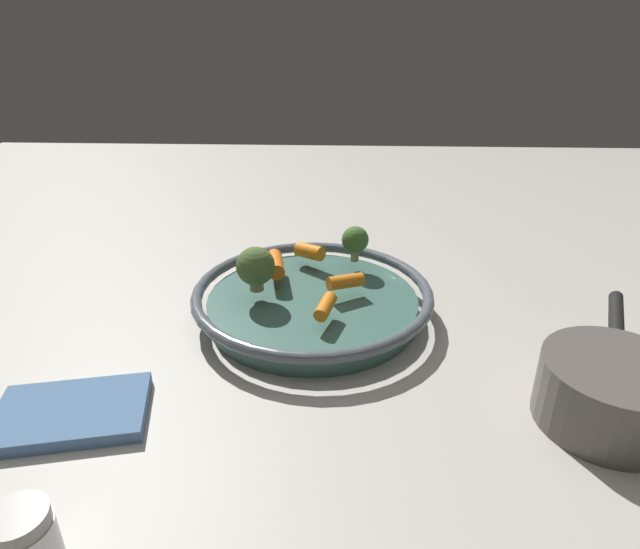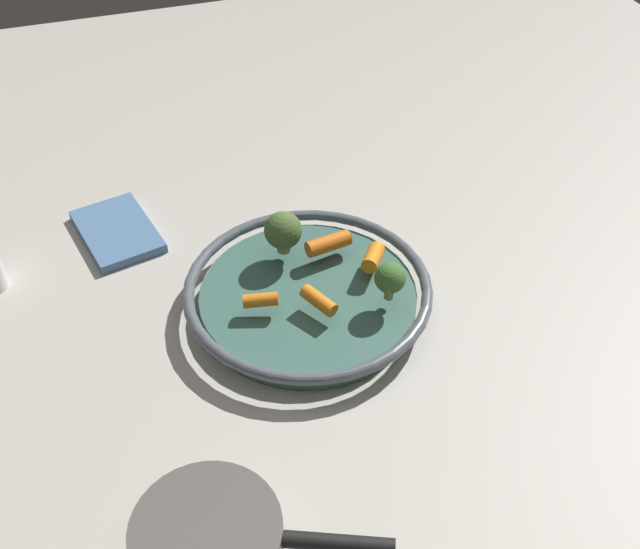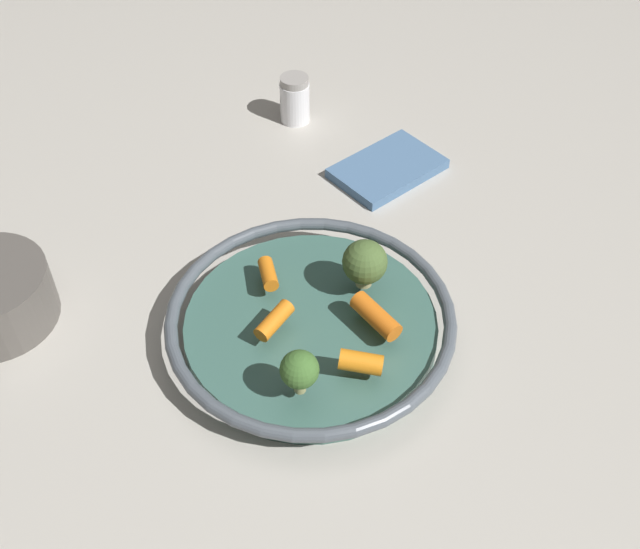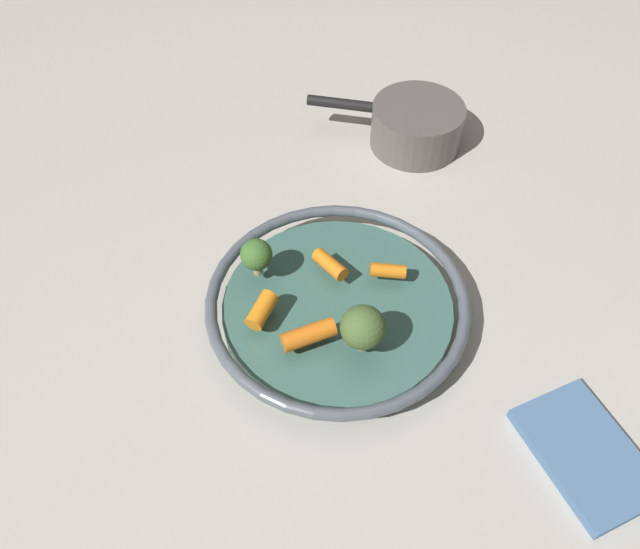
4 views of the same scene
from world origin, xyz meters
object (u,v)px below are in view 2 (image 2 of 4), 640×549
object	(u,v)px
baby_carrot_right	(261,300)
baby_carrot_center	(322,300)
serving_bowl	(308,295)
broccoli_floret_small	(390,279)
saucepan	(211,546)
broccoli_floret_large	(283,231)
dish_towel	(117,232)
baby_carrot_near_rim	(373,257)
baby_carrot_back	(328,244)

from	to	relation	value
baby_carrot_right	baby_carrot_center	distance (m)	0.07
serving_bowl	broccoli_floret_small	xyz separation A→B (m)	(-0.06, -0.09, 0.05)
baby_carrot_right	saucepan	distance (m)	0.31
serving_bowl	baby_carrot_right	distance (m)	0.07
saucepan	broccoli_floret_small	bearing A→B (deg)	-48.51
broccoli_floret_large	baby_carrot_center	bearing A→B (deg)	-172.83
broccoli_floret_large	dish_towel	bearing A→B (deg)	52.18
saucepan	baby_carrot_near_rim	bearing A→B (deg)	-42.32
baby_carrot_back	baby_carrot_near_rim	bearing A→B (deg)	-134.34
baby_carrot_back	broccoli_floret_small	distance (m)	0.12
baby_carrot_back	broccoli_floret_large	xyz separation A→B (m)	(0.02, 0.06, 0.02)
baby_carrot_right	baby_carrot_center	bearing A→B (deg)	-108.80
baby_carrot_right	baby_carrot_back	bearing A→B (deg)	-57.07
baby_carrot_right	broccoli_floret_large	bearing A→B (deg)	-31.72
broccoli_floret_large	dish_towel	xyz separation A→B (m)	(0.16, 0.21, -0.07)
baby_carrot_center	broccoli_floret_large	world-z (taller)	broccoli_floret_large
broccoli_floret_small	broccoli_floret_large	bearing A→B (deg)	36.96
baby_carrot_back	saucepan	world-z (taller)	saucepan
baby_carrot_right	broccoli_floret_small	bearing A→B (deg)	-103.80
serving_bowl	baby_carrot_back	xyz separation A→B (m)	(0.05, -0.05, 0.03)
baby_carrot_back	dish_towel	world-z (taller)	baby_carrot_back
saucepan	dish_towel	size ratio (longest dim) A/B	1.57
dish_towel	serving_bowl	bearing A→B (deg)	-137.06
baby_carrot_center	dish_towel	bearing A→B (deg)	38.67
broccoli_floret_small	saucepan	xyz separation A→B (m)	(-0.25, 0.28, -0.04)
serving_bowl	dish_towel	xyz separation A→B (m)	(0.23, 0.22, -0.02)
baby_carrot_right	baby_carrot_near_rim	bearing A→B (deg)	-79.94
broccoli_floret_large	baby_carrot_near_rim	bearing A→B (deg)	-121.66
baby_carrot_back	broccoli_floret_small	world-z (taller)	broccoli_floret_small
baby_carrot_back	saucepan	xyz separation A→B (m)	(-0.36, 0.24, -0.02)
broccoli_floret_large	broccoli_floret_small	world-z (taller)	broccoli_floret_large
broccoli_floret_large	broccoli_floret_small	xyz separation A→B (m)	(-0.13, -0.10, -0.00)
baby_carrot_right	broccoli_floret_small	xyz separation A→B (m)	(-0.04, -0.15, 0.02)
serving_bowl	baby_carrot_near_rim	bearing A→B (deg)	-84.33
broccoli_floret_small	saucepan	distance (m)	0.38
baby_carrot_near_rim	baby_carrot_right	bearing A→B (deg)	100.06
serving_bowl	broccoli_floret_large	xyz separation A→B (m)	(0.07, 0.01, 0.05)
baby_carrot_center	broccoli_floret_small	size ratio (longest dim) A/B	0.93
baby_carrot_center	broccoli_floret_large	bearing A→B (deg)	7.17
baby_carrot_right	broccoli_floret_small	size ratio (longest dim) A/B	0.82
dish_towel	broccoli_floret_small	bearing A→B (deg)	-133.64
baby_carrot_center	dish_towel	size ratio (longest dim) A/B	0.33
baby_carrot_right	baby_carrot_back	distance (m)	0.13
baby_carrot_center	saucepan	xyz separation A→B (m)	(-0.26, 0.20, -0.02)
baby_carrot_back	broccoli_floret_large	world-z (taller)	broccoli_floret_large
dish_towel	baby_carrot_right	bearing A→B (deg)	-149.27
baby_carrot_near_rim	broccoli_floret_large	size ratio (longest dim) A/B	0.75
broccoli_floret_small	saucepan	size ratio (longest dim) A/B	0.23
baby_carrot_back	dish_towel	xyz separation A→B (m)	(0.18, 0.26, -0.05)
dish_towel	baby_carrot_center	bearing A→B (deg)	-141.33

